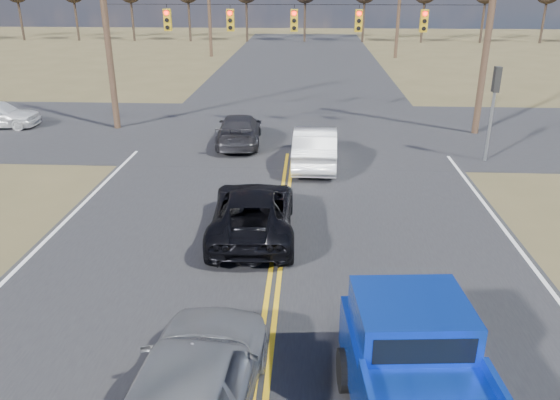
# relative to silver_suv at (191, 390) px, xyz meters

# --- Properties ---
(ground) EXTENTS (160.00, 160.00, 0.00)m
(ground) POSITION_rel_silver_suv_xyz_m (1.04, 1.78, -0.88)
(ground) COLOR brown
(ground) RESTS_ON ground
(road_main) EXTENTS (14.00, 120.00, 0.02)m
(road_main) POSITION_rel_silver_suv_xyz_m (1.04, 11.78, -0.88)
(road_main) COLOR #28282B
(road_main) RESTS_ON ground
(road_cross) EXTENTS (120.00, 12.00, 0.02)m
(road_cross) POSITION_rel_silver_suv_xyz_m (1.04, 19.78, -0.88)
(road_cross) COLOR #28282B
(road_cross) RESTS_ON ground
(signal_gantry) EXTENTS (19.60, 4.83, 10.00)m
(signal_gantry) POSITION_rel_silver_suv_xyz_m (1.54, 19.57, 4.19)
(signal_gantry) COLOR #473323
(signal_gantry) RESTS_ON ground
(utility_poles) EXTENTS (19.60, 58.32, 10.00)m
(utility_poles) POSITION_rel_silver_suv_xyz_m (1.04, 18.78, 4.35)
(utility_poles) COLOR #473323
(utility_poles) RESTS_ON ground
(treeline) EXTENTS (87.00, 117.80, 7.40)m
(treeline) POSITION_rel_silver_suv_xyz_m (1.04, 28.74, 4.83)
(treeline) COLOR #33261C
(treeline) RESTS_ON ground
(silver_suv) EXTENTS (2.36, 5.25, 1.75)m
(silver_suv) POSITION_rel_silver_suv_xyz_m (0.00, 0.00, 0.00)
(silver_suv) COLOR gray
(silver_suv) RESTS_ON ground
(black_suv) EXTENTS (2.62, 5.27, 1.44)m
(black_suv) POSITION_rel_silver_suv_xyz_m (0.24, 7.70, -0.16)
(black_suv) COLOR black
(black_suv) RESTS_ON ground
(white_car_queue) EXTENTS (1.81, 4.91, 1.60)m
(white_car_queue) POSITION_rel_silver_suv_xyz_m (2.10, 14.40, -0.07)
(white_car_queue) COLOR white
(white_car_queue) RESTS_ON ground
(dgrey_car_queue) EXTENTS (2.17, 4.83, 1.38)m
(dgrey_car_queue) POSITION_rel_silver_suv_xyz_m (-1.36, 17.25, -0.19)
(dgrey_car_queue) COLOR #2C2B2F
(dgrey_car_queue) RESTS_ON ground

